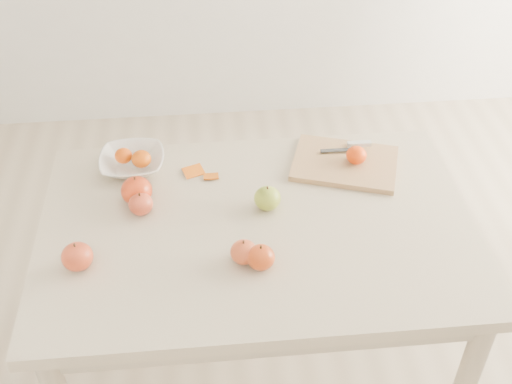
{
  "coord_description": "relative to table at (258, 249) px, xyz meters",
  "views": [
    {
      "loc": [
        -0.13,
        -1.3,
        1.94
      ],
      "look_at": [
        0.0,
        0.05,
        0.82
      ],
      "focal_mm": 45.0,
      "sensor_mm": 36.0,
      "label": 1
    }
  ],
  "objects": [
    {
      "name": "apple_red_a",
      "position": [
        -0.33,
        0.12,
        0.14
      ],
      "size": [
        0.09,
        0.09,
        0.08
      ],
      "primitive_type": "ellipsoid",
      "color": "#A51507",
      "rests_on": "table"
    },
    {
      "name": "apple_red_d",
      "position": [
        -0.47,
        -0.12,
        0.14
      ],
      "size": [
        0.08,
        0.08,
        0.07
      ],
      "primitive_type": "ellipsoid",
      "color": "maroon",
      "rests_on": "table"
    },
    {
      "name": "cutting_board",
      "position": [
        0.29,
        0.23,
        0.11
      ],
      "size": [
        0.37,
        0.31,
        0.02
      ],
      "primitive_type": "cube",
      "rotation": [
        0.0,
        0.0,
        -0.32
      ],
      "color": "tan",
      "rests_on": "table"
    },
    {
      "name": "orange_peel_a",
      "position": [
        -0.17,
        0.24,
        0.1
      ],
      "size": [
        0.07,
        0.06,
        0.01
      ],
      "primitive_type": "cube",
      "rotation": [
        0.21,
        0.0,
        0.36
      ],
      "color": "orange",
      "rests_on": "table"
    },
    {
      "name": "fruit_bowl",
      "position": [
        -0.35,
        0.28,
        0.12
      ],
      "size": [
        0.2,
        0.2,
        0.05
      ],
      "primitive_type": "imported",
      "color": "white",
      "rests_on": "table"
    },
    {
      "name": "paring_knife",
      "position": [
        0.34,
        0.3,
        0.12
      ],
      "size": [
        0.17,
        0.04,
        0.01
      ],
      "color": "silver",
      "rests_on": "cutting_board"
    },
    {
      "name": "bowl_tangerine_far",
      "position": [
        -0.32,
        0.27,
        0.14
      ],
      "size": [
        0.06,
        0.06,
        0.05
      ],
      "primitive_type": "ellipsoid",
      "color": "#D54107",
      "rests_on": "fruit_bowl"
    },
    {
      "name": "ground",
      "position": [
        0.0,
        0.0,
        -0.65
      ],
      "size": [
        3.5,
        3.5,
        0.0
      ],
      "primitive_type": "plane",
      "color": "#C6B293",
      "rests_on": "ground"
    },
    {
      "name": "apple_red_b",
      "position": [
        -0.32,
        0.08,
        0.13
      ],
      "size": [
        0.07,
        0.07,
        0.06
      ],
      "primitive_type": "ellipsoid",
      "color": "maroon",
      "rests_on": "table"
    },
    {
      "name": "orange_peel_b",
      "position": [
        -0.12,
        0.22,
        0.1
      ],
      "size": [
        0.05,
        0.04,
        0.01
      ],
      "primitive_type": "cube",
      "rotation": [
        -0.14,
        0.0,
        0.02
      ],
      "color": "#C5580D",
      "rests_on": "table"
    },
    {
      "name": "apple_green",
      "position": [
        0.03,
        0.06,
        0.13
      ],
      "size": [
        0.08,
        0.08,
        0.07
      ],
      "primitive_type": "ellipsoid",
      "color": "#5A8519",
      "rests_on": "table"
    },
    {
      "name": "bowl_tangerine_near",
      "position": [
        -0.38,
        0.29,
        0.14
      ],
      "size": [
        0.05,
        0.05,
        0.05
      ],
      "primitive_type": "ellipsoid",
      "color": "#E34008",
      "rests_on": "fruit_bowl"
    },
    {
      "name": "apple_red_e",
      "position": [
        -0.01,
        -0.16,
        0.13
      ],
      "size": [
        0.07,
        0.07,
        0.06
      ],
      "primitive_type": "ellipsoid",
      "color": "#A31B08",
      "rests_on": "table"
    },
    {
      "name": "table",
      "position": [
        0.0,
        0.0,
        0.0
      ],
      "size": [
        1.2,
        0.8,
        0.75
      ],
      "color": "beige",
      "rests_on": "ground"
    },
    {
      "name": "board_tangerine",
      "position": [
        0.32,
        0.22,
        0.14
      ],
      "size": [
        0.06,
        0.06,
        0.05
      ],
      "primitive_type": "ellipsoid",
      "color": "#E34208",
      "rests_on": "cutting_board"
    },
    {
      "name": "apple_red_c",
      "position": [
        -0.05,
        -0.14,
        0.13
      ],
      "size": [
        0.07,
        0.07,
        0.06
      ],
      "primitive_type": "ellipsoid",
      "color": "maroon",
      "rests_on": "table"
    }
  ]
}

